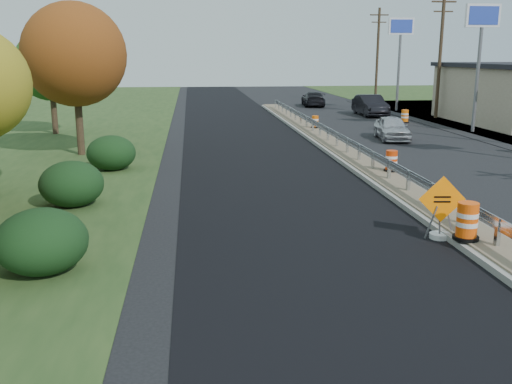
{
  "coord_description": "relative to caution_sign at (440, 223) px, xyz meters",
  "views": [
    {
      "loc": [
        -7.55,
        -18.81,
        4.91
      ],
      "look_at": [
        -5.77,
        -3.23,
        1.1
      ],
      "focal_mm": 40.0,
      "sensor_mm": 36.0,
      "label": 1
    }
  ],
  "objects": [
    {
      "name": "car_dark_mid",
      "position": [
        7.9,
        31.2,
        0.39
      ],
      "size": [
        1.8,
        5.08,
        1.67
      ],
      "primitive_type": "imported",
      "rotation": [
        0.0,
        0.0,
        -0.01
      ],
      "color": "black",
      "rests_on": "ground"
    },
    {
      "name": "guardrail",
      "position": [
        0.9,
        13.67,
        0.28
      ],
      "size": [
        0.1,
        46.15,
        0.72
      ],
      "color": "silver",
      "rests_on": "median"
    },
    {
      "name": "barrel_shoulder_far",
      "position": [
        10.1,
        35.42,
        0.02
      ],
      "size": [
        0.66,
        0.66,
        0.96
      ],
      "color": "black",
      "rests_on": "ground"
    },
    {
      "name": "milled_overlay",
      "position": [
        -3.5,
        14.67,
        -0.44
      ],
      "size": [
        7.2,
        120.0,
        0.01
      ],
      "primitive_type": "cube",
      "color": "black",
      "rests_on": "ground"
    },
    {
      "name": "pylon_sign_mid",
      "position": [
        11.4,
        20.67,
        6.03
      ],
      "size": [
        2.2,
        0.3,
        7.9
      ],
      "color": "slate",
      "rests_on": "ground"
    },
    {
      "name": "hedge_mid",
      "position": [
        -10.6,
        4.67,
        0.32
      ],
      "size": [
        2.09,
        2.09,
        1.52
      ],
      "primitive_type": "ellipsoid",
      "color": "black",
      "rests_on": "ground"
    },
    {
      "name": "tree_near_red",
      "position": [
        -12.1,
        14.67,
        4.42
      ],
      "size": [
        4.95,
        4.95,
        7.35
      ],
      "color": "#473523",
      "rests_on": "ground"
    },
    {
      "name": "barrel_median_near",
      "position": [
        0.35,
        -0.79,
        0.26
      ],
      "size": [
        0.67,
        0.67,
        0.98
      ],
      "color": "black",
      "rests_on": "median"
    },
    {
      "name": "caution_sign",
      "position": [
        0.0,
        0.0,
        0.0
      ],
      "size": [
        1.26,
        0.53,
        1.75
      ],
      "rotation": [
        0.0,
        0.0,
        -0.11
      ],
      "color": "white",
      "rests_on": "ground"
    },
    {
      "name": "utility_pole_nmid",
      "position": [
        12.4,
        28.67,
        4.49
      ],
      "size": [
        1.9,
        0.26,
        9.4
      ],
      "color": "#473523",
      "rests_on": "ground"
    },
    {
      "name": "barrel_shoulder_mid",
      "position": [
        8.9,
        26.09,
        0.01
      ],
      "size": [
        0.64,
        0.64,
        0.94
      ],
      "color": "black",
      "rests_on": "ground"
    },
    {
      "name": "utility_pole_north",
      "position": [
        12.4,
        43.67,
        4.49
      ],
      "size": [
        1.9,
        0.26,
        9.4
      ],
      "color": "#473523",
      "rests_on": "ground"
    },
    {
      "name": "median",
      "position": [
        0.9,
        12.67,
        -0.33
      ],
      "size": [
        1.6,
        55.0,
        0.23
      ],
      "color": "gray",
      "rests_on": "ground"
    },
    {
      "name": "barrel_median_far",
      "position": [
        1.36,
        22.14,
        0.16
      ],
      "size": [
        0.54,
        0.54,
        0.79
      ],
      "color": "black",
      "rests_on": "median"
    },
    {
      "name": "tree_near_back",
      "position": [
        -15.1,
        22.67,
        3.77
      ],
      "size": [
        4.29,
        4.29,
        6.37
      ],
      "color": "#473523",
      "rests_on": "ground"
    },
    {
      "name": "barrel_median_mid",
      "position": [
        1.45,
        7.98,
        0.2
      ],
      "size": [
        0.58,
        0.58,
        0.86
      ],
      "color": "black",
      "rests_on": "median"
    },
    {
      "name": "car_silver",
      "position": [
        5.03,
        17.99,
        0.25
      ],
      "size": [
        2.15,
        4.23,
        1.38
      ],
      "primitive_type": "imported",
      "rotation": [
        0.0,
        0.0,
        -0.13
      ],
      "color": "silver",
      "rests_on": "ground"
    },
    {
      "name": "car_dark_far",
      "position": [
        5.1,
        40.2,
        0.26
      ],
      "size": [
        2.46,
        5.0,
        1.4
      ],
      "primitive_type": "imported",
      "rotation": [
        0.0,
        0.0,
        3.04
      ],
      "color": "black",
      "rests_on": "ground"
    },
    {
      "name": "pylon_sign_north",
      "position": [
        11.4,
        34.67,
        6.03
      ],
      "size": [
        2.2,
        0.3,
        7.9
      ],
      "color": "slate",
      "rests_on": "ground"
    },
    {
      "name": "hedge_south",
      "position": [
        -10.1,
        -1.33,
        0.32
      ],
      "size": [
        2.09,
        2.09,
        1.52
      ],
      "primitive_type": "ellipsoid",
      "color": "black",
      "rests_on": "ground"
    },
    {
      "name": "hedge_north",
      "position": [
        -10.1,
        10.67,
        0.32
      ],
      "size": [
        2.09,
        2.09,
        1.52
      ],
      "primitive_type": "ellipsoid",
      "color": "black",
      "rests_on": "ground"
    },
    {
      "name": "ground",
      "position": [
        0.9,
        4.67,
        -0.44
      ],
      "size": [
        140.0,
        140.0,
        0.0
      ],
      "primitive_type": "plane",
      "color": "black",
      "rests_on": "ground"
    }
  ]
}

